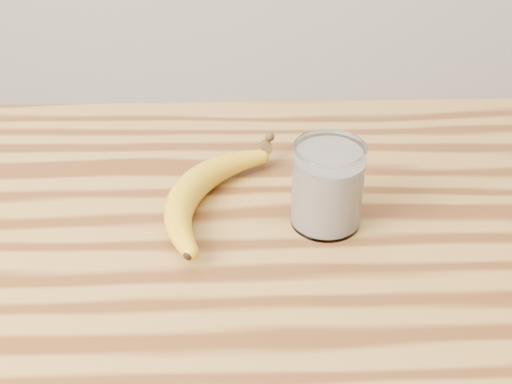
{
  "coord_description": "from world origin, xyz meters",
  "views": [
    {
      "loc": [
        0.03,
        -0.6,
        1.42
      ],
      "look_at": [
        0.05,
        0.11,
        0.93
      ],
      "focal_mm": 50.0,
      "sensor_mm": 36.0,
      "label": 1
    }
  ],
  "objects": [
    {
      "name": "table",
      "position": [
        0.0,
        0.0,
        0.77
      ],
      "size": [
        1.2,
        0.8,
        0.9
      ],
      "color": "#A17535",
      "rests_on": "ground"
    },
    {
      "name": "smoothie_glass",
      "position": [
        0.14,
        0.09,
        0.95
      ],
      "size": [
        0.08,
        0.08,
        0.11
      ],
      "color": "white",
      "rests_on": "table"
    },
    {
      "name": "banana",
      "position": [
        -0.03,
        0.13,
        0.92
      ],
      "size": [
        0.23,
        0.34,
        0.04
      ],
      "primitive_type": null,
      "rotation": [
        0.0,
        0.0,
        -0.41
      ],
      "color": "gold",
      "rests_on": "table"
    }
  ]
}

